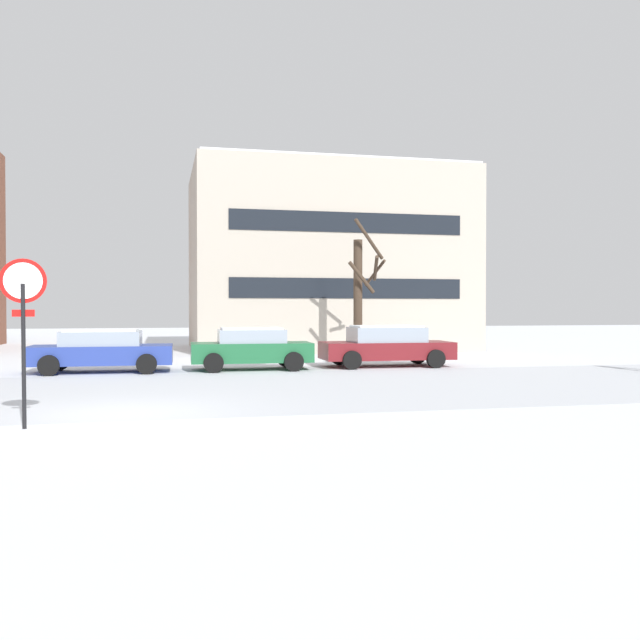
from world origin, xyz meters
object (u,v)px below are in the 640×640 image
Objects in this scene: parked_car_blue at (102,350)px; parked_car_maroon at (386,346)px; parked_car_green at (251,348)px; stop_sign at (23,309)px.

parked_car_blue is 0.97× the size of parked_car_maroon.
parked_car_green is 4.82m from parked_car_maroon.
stop_sign is 14.71m from parked_car_maroon.
stop_sign is 0.72× the size of parked_car_green.
stop_sign reaches higher than parked_car_green.
stop_sign is at bearing -116.58° from parked_car_green.
stop_sign is 0.63× the size of parked_car_maroon.
parked_car_blue is 4.81m from parked_car_green.
parked_car_green is (5.23, 10.45, -1.32)m from stop_sign.
parked_car_maroon is (10.04, 10.67, -1.30)m from stop_sign.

